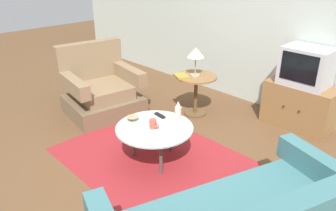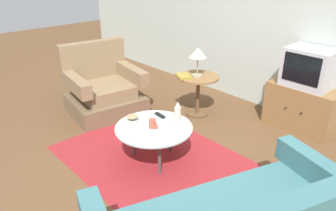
% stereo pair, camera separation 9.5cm
% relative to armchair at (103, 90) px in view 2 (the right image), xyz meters
% --- Properties ---
extents(ground_plane, '(16.00, 16.00, 0.00)m').
position_rel_armchair_xyz_m(ground_plane, '(1.57, -0.37, -0.31)').
color(ground_plane, brown).
extents(back_wall, '(9.00, 0.12, 2.70)m').
position_rel_armchair_xyz_m(back_wall, '(1.57, 1.86, 1.04)').
color(back_wall, '#B2BCB2').
rests_on(back_wall, ground).
extents(area_rug, '(2.08, 1.53, 0.00)m').
position_rel_armchair_xyz_m(area_rug, '(1.44, -0.29, -0.31)').
color(area_rug, maroon).
rests_on(area_rug, ground).
extents(armchair, '(0.98, 1.06, 0.94)m').
position_rel_armchair_xyz_m(armchair, '(0.00, 0.00, 0.00)').
color(armchair, brown).
rests_on(armchair, ground).
extents(coffee_table, '(0.81, 0.81, 0.40)m').
position_rel_armchair_xyz_m(coffee_table, '(1.44, -0.28, 0.06)').
color(coffee_table, '#B2C6C1').
rests_on(coffee_table, ground).
extents(side_table, '(0.55, 0.55, 0.56)m').
position_rel_armchair_xyz_m(side_table, '(0.98, 0.89, 0.10)').
color(side_table, olive).
rests_on(side_table, ground).
extents(tv_stand, '(0.85, 0.43, 0.57)m').
position_rel_armchair_xyz_m(tv_stand, '(2.14, 1.56, -0.02)').
color(tv_stand, olive).
rests_on(tv_stand, ground).
extents(television, '(0.55, 0.44, 0.47)m').
position_rel_armchair_xyz_m(television, '(2.14, 1.57, 0.50)').
color(television, '#B7B7BC').
rests_on(television, tv_stand).
extents(table_lamp, '(0.23, 0.23, 0.39)m').
position_rel_armchair_xyz_m(table_lamp, '(0.97, 0.87, 0.56)').
color(table_lamp, '#9E937A').
rests_on(table_lamp, side_table).
extents(vase, '(0.07, 0.07, 0.25)m').
position_rel_armchair_xyz_m(vase, '(1.55, -0.05, 0.21)').
color(vase, beige).
rests_on(vase, coffee_table).
extents(mug, '(0.12, 0.08, 0.10)m').
position_rel_armchair_xyz_m(mug, '(1.44, -0.31, 0.14)').
color(mug, '#B74C3D').
rests_on(mug, coffee_table).
extents(bowl, '(0.13, 0.13, 0.05)m').
position_rel_armchair_xyz_m(bowl, '(1.16, -0.35, 0.11)').
color(bowl, tan).
rests_on(bowl, coffee_table).
extents(tv_remote_dark, '(0.16, 0.06, 0.02)m').
position_rel_armchair_xyz_m(tv_remote_dark, '(1.29, -0.07, 0.10)').
color(tv_remote_dark, black).
rests_on(tv_remote_dark, coffee_table).
extents(book, '(0.26, 0.24, 0.03)m').
position_rel_armchair_xyz_m(book, '(0.88, 0.70, 0.27)').
color(book, olive).
rests_on(book, side_table).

